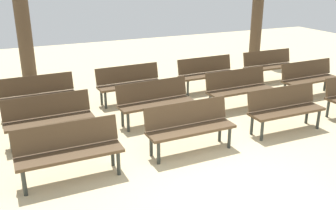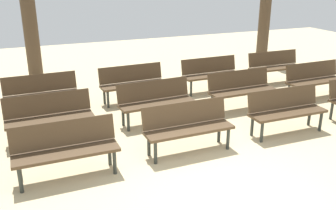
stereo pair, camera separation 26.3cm
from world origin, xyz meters
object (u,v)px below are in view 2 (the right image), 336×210
(bench_r1_c3, at_px, (241,87))
(bench_r2_c1, at_px, (41,92))
(bench_r2_c4, at_px, (275,65))
(tree_1, at_px, (265,10))
(bench_r1_c4, at_px, (314,78))
(bench_r0_c1, at_px, (65,146))
(bench_r2_c3, at_px, (211,72))
(tree_0, at_px, (30,25))
(bench_r0_c3, at_px, (286,108))
(bench_r1_c1, at_px, (49,114))
(bench_r1_c2, at_px, (156,99))
(bench_r2_c2, at_px, (133,81))
(bench_r0_c2, at_px, (188,124))

(bench_r1_c3, relative_size, bench_r2_c1, 1.00)
(bench_r1_c3, bearing_deg, bench_r2_c1, 160.95)
(bench_r2_c4, height_order, tree_1, tree_1)
(bench_r1_c4, bearing_deg, bench_r2_c1, 166.50)
(bench_r0_c1, xyz_separation_m, bench_r2_c1, (-0.12, 3.01, 0.00))
(bench_r0_c1, bearing_deg, bench_r1_c3, 20.81)
(bench_r1_c4, relative_size, bench_r2_c3, 1.00)
(bench_r0_c1, xyz_separation_m, tree_0, (-0.06, 5.98, 1.10))
(bench_r0_c3, relative_size, bench_r2_c3, 1.00)
(bench_r0_c1, relative_size, tree_1, 0.45)
(bench_r0_c1, relative_size, bench_r0_c3, 1.00)
(bench_r1_c3, bearing_deg, bench_r2_c3, 88.60)
(bench_r0_c3, bearing_deg, bench_r2_c3, 91.50)
(bench_r1_c1, bearing_deg, tree_0, 88.30)
(bench_r2_c1, height_order, bench_r2_c3, same)
(bench_r1_c2, bearing_deg, bench_r0_c3, -36.93)
(bench_r2_c2, distance_m, bench_r2_c3, 2.17)
(bench_r1_c1, bearing_deg, tree_1, 25.86)
(bench_r2_c4, bearing_deg, tree_1, 62.91)
(tree_1, bearing_deg, bench_r1_c3, -130.91)
(bench_r0_c2, relative_size, bench_r0_c3, 1.00)
(bench_r1_c4, bearing_deg, tree_1, 72.37)
(bench_r0_c1, relative_size, bench_r1_c1, 1.00)
(bench_r0_c3, distance_m, bench_r1_c2, 2.64)
(bench_r2_c4, bearing_deg, bench_r2_c1, -178.82)
(bench_r2_c3, height_order, tree_0, tree_0)
(bench_r1_c3, bearing_deg, bench_r0_c3, -88.65)
(bench_r1_c4, relative_size, bench_r2_c4, 1.00)
(bench_r1_c4, distance_m, tree_0, 7.83)
(bench_r0_c3, bearing_deg, bench_r1_c4, 36.28)
(bench_r1_c3, bearing_deg, bench_r1_c1, -179.82)
(bench_r0_c3, relative_size, bench_r1_c1, 1.00)
(bench_r0_c1, bearing_deg, bench_r2_c2, 56.21)
(bench_r1_c4, height_order, tree_1, tree_1)
(bench_r1_c1, height_order, bench_r1_c2, same)
(bench_r1_c3, distance_m, bench_r2_c1, 4.52)
(bench_r2_c2, bearing_deg, bench_r2_c4, -1.63)
(bench_r0_c3, height_order, bench_r1_c4, same)
(bench_r2_c3, bearing_deg, tree_1, 33.86)
(bench_r1_c1, height_order, tree_1, tree_1)
(bench_r0_c2, bearing_deg, bench_r1_c3, 35.80)
(bench_r0_c1, distance_m, bench_r1_c4, 6.55)
(bench_r1_c1, height_order, tree_0, tree_0)
(bench_r0_c2, bearing_deg, tree_0, 109.45)
(bench_r2_c4, distance_m, tree_0, 7.03)
(bench_r1_c1, bearing_deg, bench_r2_c2, 34.74)
(bench_r0_c3, relative_size, tree_0, 0.50)
(bench_r1_c1, xyz_separation_m, bench_r2_c1, (-0.02, 1.49, 0.00))
(bench_r0_c2, height_order, bench_r1_c2, same)
(bench_r1_c2, xyz_separation_m, bench_r2_c3, (2.13, 1.51, 0.00))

